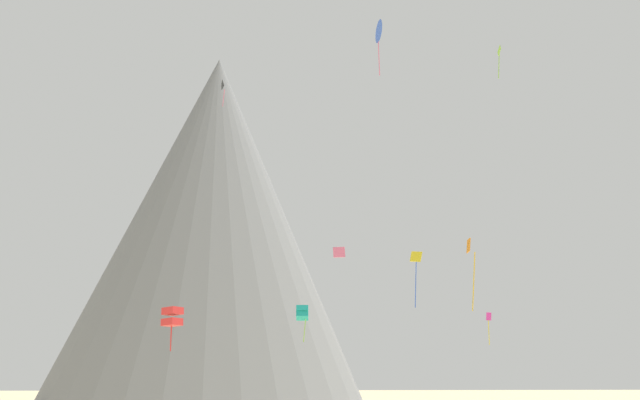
% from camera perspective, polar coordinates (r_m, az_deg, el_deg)
% --- Properties ---
extents(rock_massif, '(72.00, 72.00, 63.50)m').
position_cam_1_polar(rock_massif, '(120.33, -9.00, -2.33)').
color(rock_massif, slate).
rests_on(rock_massif, ground_plane).
extents(kite_lime_high, '(0.73, 0.95, 3.98)m').
position_cam_1_polar(kite_lime_high, '(80.04, 15.19, 11.99)').
color(kite_lime_high, '#8CD133').
extents(kite_rainbow_low, '(0.90, 0.16, 0.82)m').
position_cam_1_polar(kite_rainbow_low, '(48.32, 1.66, -4.52)').
color(kite_rainbow_low, '#E5668C').
extents(kite_red_low, '(1.49, 1.48, 2.89)m').
position_cam_1_polar(kite_red_low, '(45.99, -12.62, -9.81)').
color(kite_red_low, red).
extents(kite_teal_low, '(1.42, 1.53, 3.95)m').
position_cam_1_polar(kite_teal_low, '(73.33, -1.54, -9.72)').
color(kite_teal_low, teal).
extents(kite_black_high, '(0.58, 1.25, 3.34)m').
position_cam_1_polar(kite_black_high, '(81.06, -8.35, 9.74)').
color(kite_black_high, black).
extents(kite_orange_low, '(0.54, 0.81, 5.43)m').
position_cam_1_polar(kite_orange_low, '(51.03, 12.85, -4.98)').
color(kite_orange_low, orange).
extents(kite_yellow_mid, '(1.26, 0.83, 5.57)m').
position_cam_1_polar(kite_yellow_mid, '(65.70, 8.28, -5.52)').
color(kite_yellow_mid, yellow).
extents(kite_blue_high, '(1.60, 2.53, 5.97)m').
position_cam_1_polar(kite_blue_high, '(67.94, 4.98, 14.28)').
color(kite_blue_high, blue).
extents(kite_magenta_low, '(0.64, 0.28, 3.80)m').
position_cam_1_polar(kite_magenta_low, '(82.72, 14.35, -10.16)').
color(kite_magenta_low, '#D1339E').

